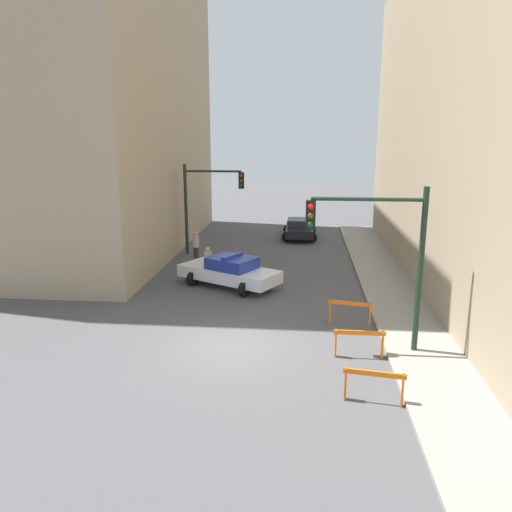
{
  "coord_description": "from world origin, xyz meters",
  "views": [
    {
      "loc": [
        2.27,
        -15.11,
        6.83
      ],
      "look_at": [
        0.24,
        6.16,
        1.59
      ],
      "focal_mm": 35.0,
      "sensor_mm": 36.0,
      "label": 1
    }
  ],
  "objects_px": {
    "barrier_mid": "(359,339)",
    "barrier_back": "(350,309)",
    "traffic_light_far": "(205,196)",
    "parked_car_near": "(300,228)",
    "barrier_front": "(374,381)",
    "pedestrian_crossing": "(208,263)",
    "pedestrian_corner": "(196,246)",
    "police_car": "(230,271)",
    "traffic_light_near": "(383,245)"
  },
  "relations": [
    {
      "from": "traffic_light_far",
      "to": "parked_car_near",
      "type": "bearing_deg",
      "value": 44.61
    },
    {
      "from": "barrier_front",
      "to": "barrier_mid",
      "type": "relative_size",
      "value": 0.99
    },
    {
      "from": "barrier_front",
      "to": "barrier_mid",
      "type": "bearing_deg",
      "value": 91.99
    },
    {
      "from": "traffic_light_far",
      "to": "barrier_back",
      "type": "bearing_deg",
      "value": -54.54
    },
    {
      "from": "police_car",
      "to": "barrier_back",
      "type": "distance_m",
      "value": 6.64
    },
    {
      "from": "traffic_light_far",
      "to": "police_car",
      "type": "xyz_separation_m",
      "value": [
        2.29,
        -6.04,
        -2.67
      ]
    },
    {
      "from": "traffic_light_near",
      "to": "barrier_front",
      "type": "distance_m",
      "value": 4.38
    },
    {
      "from": "pedestrian_corner",
      "to": "barrier_front",
      "type": "distance_m",
      "value": 16.1
    },
    {
      "from": "police_car",
      "to": "pedestrian_crossing",
      "type": "relative_size",
      "value": 3.02
    },
    {
      "from": "traffic_light_far",
      "to": "barrier_front",
      "type": "height_order",
      "value": "traffic_light_far"
    },
    {
      "from": "traffic_light_far",
      "to": "barrier_back",
      "type": "xyz_separation_m",
      "value": [
        7.36,
        -10.33,
        -2.78
      ]
    },
    {
      "from": "barrier_mid",
      "to": "barrier_back",
      "type": "xyz_separation_m",
      "value": [
        -0.04,
        2.77,
        0.0
      ]
    },
    {
      "from": "pedestrian_crossing",
      "to": "pedestrian_corner",
      "type": "distance_m",
      "value": 3.81
    },
    {
      "from": "traffic_light_far",
      "to": "barrier_mid",
      "type": "xyz_separation_m",
      "value": [
        7.4,
        -13.1,
        -2.78
      ]
    },
    {
      "from": "traffic_light_far",
      "to": "pedestrian_crossing",
      "type": "distance_m",
      "value": 5.93
    },
    {
      "from": "traffic_light_far",
      "to": "barrier_mid",
      "type": "distance_m",
      "value": 15.3
    },
    {
      "from": "barrier_back",
      "to": "police_car",
      "type": "bearing_deg",
      "value": 139.73
    },
    {
      "from": "pedestrian_crossing",
      "to": "police_car",
      "type": "bearing_deg",
      "value": -8.95
    },
    {
      "from": "pedestrian_crossing",
      "to": "barrier_mid",
      "type": "xyz_separation_m",
      "value": [
        6.26,
        -7.86,
        -0.24
      ]
    },
    {
      "from": "traffic_light_near",
      "to": "barrier_back",
      "type": "bearing_deg",
      "value": 106.57
    },
    {
      "from": "police_car",
      "to": "barrier_mid",
      "type": "bearing_deg",
      "value": -115.59
    },
    {
      "from": "police_car",
      "to": "barrier_front",
      "type": "xyz_separation_m",
      "value": [
        5.2,
        -9.77,
        -0.11
      ]
    },
    {
      "from": "traffic_light_near",
      "to": "pedestrian_crossing",
      "type": "distance_m",
      "value": 10.43
    },
    {
      "from": "pedestrian_crossing",
      "to": "barrier_mid",
      "type": "height_order",
      "value": "pedestrian_crossing"
    },
    {
      "from": "parked_car_near",
      "to": "barrier_front",
      "type": "height_order",
      "value": "parked_car_near"
    },
    {
      "from": "traffic_light_near",
      "to": "traffic_light_far",
      "type": "xyz_separation_m",
      "value": [
        -8.03,
        12.59,
        -0.13
      ]
    },
    {
      "from": "barrier_mid",
      "to": "barrier_back",
      "type": "distance_m",
      "value": 2.77
    },
    {
      "from": "parked_car_near",
      "to": "pedestrian_corner",
      "type": "xyz_separation_m",
      "value": [
        -5.57,
        -6.97,
        0.19
      ]
    },
    {
      "from": "traffic_light_near",
      "to": "barrier_mid",
      "type": "xyz_separation_m",
      "value": [
        -0.63,
        -0.5,
        -2.91
      ]
    },
    {
      "from": "pedestrian_corner",
      "to": "barrier_back",
      "type": "height_order",
      "value": "pedestrian_corner"
    },
    {
      "from": "barrier_mid",
      "to": "police_car",
      "type": "bearing_deg",
      "value": 125.9
    },
    {
      "from": "police_car",
      "to": "barrier_mid",
      "type": "xyz_separation_m",
      "value": [
        5.11,
        -7.06,
        -0.11
      ]
    },
    {
      "from": "pedestrian_corner",
      "to": "traffic_light_near",
      "type": "bearing_deg",
      "value": -89.43
    },
    {
      "from": "traffic_light_near",
      "to": "parked_car_near",
      "type": "xyz_separation_m",
      "value": [
        -2.67,
        17.88,
        -2.86
      ]
    },
    {
      "from": "traffic_light_near",
      "to": "barrier_mid",
      "type": "bearing_deg",
      "value": -141.33
    },
    {
      "from": "pedestrian_crossing",
      "to": "barrier_front",
      "type": "bearing_deg",
      "value": -33.15
    },
    {
      "from": "barrier_mid",
      "to": "barrier_back",
      "type": "height_order",
      "value": "same"
    },
    {
      "from": "traffic_light_near",
      "to": "police_car",
      "type": "distance_m",
      "value": 9.15
    },
    {
      "from": "traffic_light_near",
      "to": "traffic_light_far",
      "type": "height_order",
      "value": "traffic_light_near"
    },
    {
      "from": "barrier_front",
      "to": "barrier_back",
      "type": "bearing_deg",
      "value": 91.45
    },
    {
      "from": "traffic_light_near",
      "to": "barrier_front",
      "type": "xyz_separation_m",
      "value": [
        -0.53,
        -3.22,
        -2.91
      ]
    },
    {
      "from": "pedestrian_corner",
      "to": "barrier_mid",
      "type": "distance_m",
      "value": 13.73
    },
    {
      "from": "police_car",
      "to": "traffic_light_near",
      "type": "bearing_deg",
      "value": -110.29
    },
    {
      "from": "parked_car_near",
      "to": "barrier_back",
      "type": "bearing_deg",
      "value": -83.05
    },
    {
      "from": "parked_car_near",
      "to": "barrier_front",
      "type": "bearing_deg",
      "value": -84.55
    },
    {
      "from": "traffic_light_far",
      "to": "barrier_mid",
      "type": "height_order",
      "value": "traffic_light_far"
    },
    {
      "from": "traffic_light_far",
      "to": "barrier_front",
      "type": "distance_m",
      "value": 17.72
    },
    {
      "from": "police_car",
      "to": "pedestrian_crossing",
      "type": "distance_m",
      "value": 1.41
    },
    {
      "from": "parked_car_near",
      "to": "traffic_light_near",
      "type": "bearing_deg",
      "value": -81.84
    },
    {
      "from": "barrier_back",
      "to": "traffic_light_near",
      "type": "bearing_deg",
      "value": -73.43
    }
  ]
}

